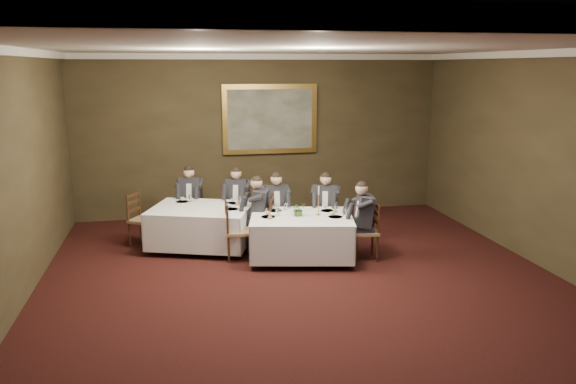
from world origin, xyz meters
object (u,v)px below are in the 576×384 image
object	(u,v)px
chair_main_endleft	(238,243)
chair_main_backleft	(276,228)
chair_main_endright	(365,243)
diner_sec_backleft	(191,208)
table_main	(302,234)
painting	(270,119)
centerpiece	(298,208)
chair_sec_endright	(262,235)
diner_main_backright	(325,217)
diner_sec_backright	(238,209)
diner_main_endright	(365,230)
table_second	(202,224)
chair_sec_endleft	(143,230)
chair_main_backright	(325,228)
chair_sec_backleft	(192,219)
diner_main_backleft	(276,217)
candlestick	(319,204)
chair_sec_backright	(238,220)
diner_sec_endright	(261,223)

from	to	relation	value
chair_main_endleft	chair_main_backleft	bearing A→B (deg)	134.65
chair_main_endright	diner_sec_backleft	distance (m)	3.60
table_main	chair_main_endleft	xyz separation A→B (m)	(-1.07, 0.22, -0.17)
painting	centerpiece	bearing A→B (deg)	-90.95
diner_sec_backleft	chair_sec_endright	bearing A→B (deg)	144.52
chair_main_backleft	diner_main_backright	bearing A→B (deg)	166.75
chair_main_endright	diner_sec_backright	bearing A→B (deg)	54.23
diner_main_endright	painting	bearing A→B (deg)	24.94
chair_main_backleft	table_second	bearing A→B (deg)	-0.22
chair_sec_endleft	diner_sec_backleft	bearing A→B (deg)	155.31
chair_main_endleft	chair_sec_endleft	size ratio (longest dim) A/B	1.00
chair_main_backleft	diner_sec_backright	world-z (taller)	diner_sec_backright
table_second	diner_main_backright	xyz separation A→B (m)	(2.27, -0.18, 0.06)
diner_sec_backleft	painting	distance (m)	2.68
chair_main_endleft	chair_sec_endright	world-z (taller)	same
table_main	chair_main_endright	distance (m)	1.11
chair_main_backleft	chair_main_backright	world-z (taller)	same
chair_sec_endright	painting	bearing A→B (deg)	3.84
chair_sec_backleft	chair_main_backleft	bearing A→B (deg)	159.91
chair_main_backleft	diner_main_backleft	xyz separation A→B (m)	(0.00, -0.01, 0.23)
chair_sec_backleft	painting	bearing A→B (deg)	-133.70
centerpiece	candlestick	size ratio (longest dim) A/B	0.51
table_main	chair_main_endleft	distance (m)	1.11
chair_sec_backleft	diner_sec_backleft	distance (m)	0.23
diner_main_endright	chair_sec_endleft	world-z (taller)	diner_main_endright
chair_main_endleft	chair_sec_backleft	world-z (taller)	same
centerpiece	table_second	bearing A→B (deg)	149.82
chair_sec_backright	painting	xyz separation A→B (m)	(0.90, 1.49, 1.83)
table_second	chair_sec_endright	bearing A→B (deg)	-19.23
table_second	chair_main_backleft	xyz separation A→B (m)	(1.37, 0.02, -0.17)
table_main	chair_main_backleft	bearing A→B (deg)	106.15
diner_main_backright	diner_sec_backleft	xyz separation A→B (m)	(-2.43, 1.18, 0.00)
chair_main_backright	diner_sec_backright	size ratio (longest dim) A/B	0.74
chair_main_endleft	painting	bearing A→B (deg)	161.20
chair_sec_endright	candlestick	bearing A→B (deg)	-106.15
chair_sec_endright	diner_sec_endright	size ratio (longest dim) A/B	0.74
chair_main_endleft	chair_sec_endleft	world-z (taller)	same
diner_sec_backleft	diner_sec_endright	world-z (taller)	same
diner_main_backright	chair_sec_endleft	xyz separation A→B (m)	(-3.33, 0.55, -0.23)
diner_sec_backright	table_main	bearing A→B (deg)	140.78
diner_main_endright	chair_main_backleft	bearing A→B (deg)	55.97
table_main	diner_sec_endright	world-z (taller)	diner_sec_endright
table_second	chair_main_endleft	world-z (taller)	chair_main_endleft
candlestick	diner_sec_endright	bearing A→B (deg)	147.11
diner_main_backleft	diner_sec_backright	world-z (taller)	same
diner_main_backleft	diner_main_backright	bearing A→B (deg)	167.45
table_second	painting	world-z (taller)	painting
diner_sec_backleft	diner_sec_backright	bearing A→B (deg)	173.87
chair_main_endleft	chair_sec_backleft	distance (m)	1.88
chair_main_backleft	diner_sec_backright	distance (m)	0.94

